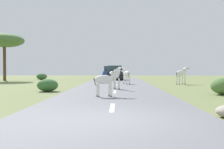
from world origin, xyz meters
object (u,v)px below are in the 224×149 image
bush_0 (42,77)px  bush_2 (48,85)px  zebra_1 (182,73)px  car_0 (114,73)px  zebra_2 (126,74)px  zebra_4 (106,80)px  car_1 (110,73)px  zebra_0 (115,75)px  tree_3 (4,41)px

bush_0 → bush_2: size_ratio=1.03×
zebra_1 → car_0: car_0 is taller
zebra_2 → bush_0: 14.36m
zebra_4 → car_1: (-0.61, 24.26, -0.02)m
zebra_4 → car_1: 24.27m
zebra_1 → zebra_4: size_ratio=1.18×
zebra_4 → bush_0: bearing=-175.0°
zebra_0 → tree_3: bearing=-71.2°
tree_3 → car_0: bearing=7.1°
car_0 → car_1: size_ratio=1.02×
zebra_0 → car_0: car_0 is taller
zebra_0 → car_0: size_ratio=0.35×
tree_3 → car_1: bearing=30.5°
zebra_0 → car_0: 14.03m
zebra_2 → bush_2: 8.58m
zebra_0 → bush_2: size_ratio=1.18×
zebra_4 → car_0: 18.68m
zebra_0 → tree_3: 18.56m
zebra_4 → bush_0: zebra_4 is taller
zebra_1 → bush_0: zebra_1 is taller
zebra_0 → zebra_2: (0.90, 5.37, -0.01)m
zebra_0 → car_1: car_1 is taller
tree_3 → bush_0: tree_3 is taller
car_1 → tree_3: bearing=30.1°
zebra_2 → car_1: 14.36m
car_0 → tree_3: tree_3 is taller
zebra_0 → zebra_2: size_ratio=0.99×
car_1 → bush_2: size_ratio=3.35×
zebra_0 → tree_3: size_ratio=0.28×
zebra_0 → zebra_2: bearing=-127.7°
zebra_4 → car_0: size_ratio=0.32×
zebra_1 → zebra_2: bearing=-121.5°
zebra_0 → zebra_4: bearing=56.6°
zebra_1 → zebra_4: 12.24m
car_0 → bush_0: car_0 is taller
zebra_4 → tree_3: (-12.86, 17.05, 3.86)m
car_0 → car_1: 5.63m
zebra_2 → zebra_1: bearing=-14.9°
zebra_0 → bush_0: (-9.68, 15.06, -0.56)m
zebra_2 → car_1: (-1.94, 14.23, -0.11)m
car_1 → tree_3: 14.73m
zebra_2 → zebra_4: zebra_2 is taller
car_0 → zebra_4: bearing=86.6°
bush_0 → zebra_0: bearing=-57.3°
zebra_1 → zebra_2: 5.04m
zebra_1 → bush_2: (-10.12, -7.32, -0.59)m
zebra_4 → car_1: bearing=161.3°
car_0 → bush_0: bearing=-9.2°
car_0 → zebra_2: bearing=94.9°
zebra_2 → car_0: (-1.19, 8.66, -0.11)m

